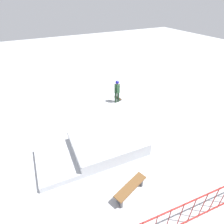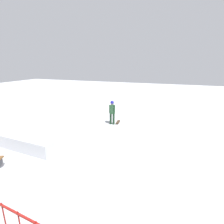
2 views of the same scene
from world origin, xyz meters
The scene contains 6 objects.
ground_plane centered at (0.00, 0.00, 0.00)m, with size 60.00×60.00×0.00m, color #B7BABF.
skate_ramp centered at (0.86, 1.15, 0.32)m, with size 5.54×2.90×0.74m.
skater centered at (-2.43, -3.03, 1.01)m, with size 0.44×0.39×1.73m.
skateboard centered at (-2.74, -3.44, 0.08)m, with size 0.33×0.82×0.09m.
perimeter_fence centered at (0.00, 5.84, 0.77)m, with size 9.80×0.93×1.50m.
park_bench centered at (0.73, 3.95, 0.36)m, with size 1.64×0.90×0.48m.
Camera 1 is at (3.51, 7.75, 7.01)m, focal length 29.81 mm.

